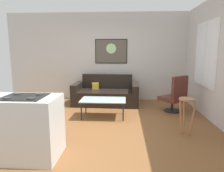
{
  "coord_description": "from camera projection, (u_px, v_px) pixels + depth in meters",
  "views": [
    {
      "loc": [
        0.63,
        -4.23,
        1.57
      ],
      "look_at": [
        0.31,
        0.9,
        0.7
      ],
      "focal_mm": 32.61,
      "sensor_mm": 36.0,
      "label": 1
    }
  ],
  "objects": [
    {
      "name": "kitchen_counter",
      "position": [
        9.0,
        127.0,
        3.03
      ],
      "size": [
        1.52,
        0.67,
        0.95
      ],
      "color": "silver",
      "rests_on": "ground"
    },
    {
      "name": "window",
      "position": [
        205.0,
        54.0,
        4.94
      ],
      "size": [
        0.03,
        1.32,
        1.58
      ],
      "color": "silver"
    },
    {
      "name": "wall_painting",
      "position": [
        111.0,
        51.0,
        6.53
      ],
      "size": [
        1.03,
        0.03,
        0.78
      ],
      "color": "black"
    },
    {
      "name": "armchair",
      "position": [
        175.0,
        95.0,
        5.27
      ],
      "size": [
        0.78,
        0.78,
        0.97
      ],
      "color": "black",
      "rests_on": "ground"
    },
    {
      "name": "bar_stool",
      "position": [
        186.0,
        108.0,
        3.82
      ],
      "size": [
        0.33,
        0.33,
        0.71
      ],
      "color": "#A76E46",
      "rests_on": "ground"
    },
    {
      "name": "back_wall",
      "position": [
        105.0,
        57.0,
        6.62
      ],
      "size": [
        6.4,
        0.05,
        2.8
      ],
      "primitive_type": "cube",
      "color": "beige",
      "rests_on": "ground"
    },
    {
      "name": "couch",
      "position": [
        106.0,
        94.0,
        6.16
      ],
      "size": [
        1.96,
        1.0,
        0.87
      ],
      "color": "black",
      "rests_on": "ground"
    },
    {
      "name": "right_wall",
      "position": [
        218.0,
        60.0,
        4.36
      ],
      "size": [
        0.05,
        6.4,
        2.8
      ],
      "primitive_type": "cube",
      "color": "beige",
      "rests_on": "ground"
    },
    {
      "name": "coffee_table",
      "position": [
        103.0,
        101.0,
        4.89
      ],
      "size": [
        1.07,
        0.64,
        0.44
      ],
      "color": "silver",
      "rests_on": "ground"
    },
    {
      "name": "ground",
      "position": [
        95.0,
        125.0,
        4.47
      ],
      "size": [
        6.4,
        6.4,
        0.04
      ],
      "primitive_type": "cube",
      "color": "brown"
    }
  ]
}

